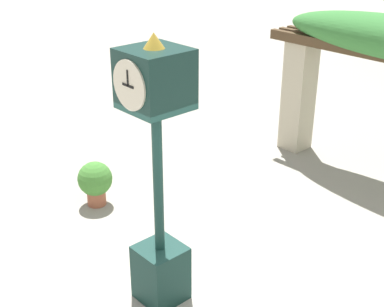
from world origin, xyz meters
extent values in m
plane|color=gray|center=(0.00, 0.00, 0.00)|extent=(60.00, 60.00, 0.00)
cube|color=#14332D|center=(-0.28, -0.25, 0.36)|extent=(0.52, 0.52, 0.72)
cylinder|color=#14332D|center=(-0.28, -0.25, 1.56)|extent=(0.11, 0.11, 1.68)
cylinder|color=gold|center=(-0.28, -0.25, 2.42)|extent=(0.18, 0.18, 0.04)
cube|color=#14332D|center=(-0.28, -0.25, 2.75)|extent=(0.62, 0.62, 0.62)
cylinder|color=beige|center=(-0.28, -0.57, 2.75)|extent=(0.51, 0.02, 0.51)
cylinder|color=beige|center=(-0.28, 0.07, 2.75)|extent=(0.51, 0.02, 0.51)
cube|color=black|center=(-0.28, -0.58, 2.75)|extent=(0.18, 0.01, 0.02)
cube|color=black|center=(-0.28, -0.58, 2.82)|extent=(0.02, 0.01, 0.16)
cone|color=gold|center=(-0.28, -0.25, 3.14)|extent=(0.22, 0.22, 0.16)
cube|color=#BCB299|center=(-2.02, 4.54, 1.06)|extent=(0.47, 0.47, 2.11)
cylinder|color=#9E563D|center=(-2.71, 0.40, 0.13)|extent=(0.30, 0.30, 0.25)
sphere|color=#427F33|center=(-2.71, 0.40, 0.46)|extent=(0.55, 0.55, 0.55)
camera|label=1|loc=(3.83, -3.44, 4.31)|focal=50.00mm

